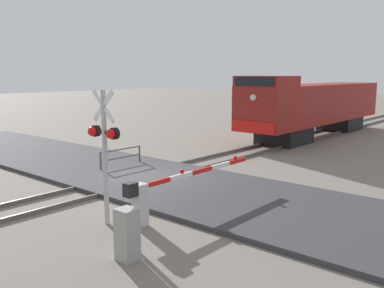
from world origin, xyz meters
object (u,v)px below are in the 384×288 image
Objects in this scene: guard_railing at (121,156)px; locomotive at (315,105)px; crossing_gate at (158,192)px; crossing_signal at (104,142)px; utility_cabinet at (127,235)px.

locomotive is at bearing 81.71° from guard_railing.
crossing_gate is 2.47× the size of guard_railing.
crossing_gate is at bearing -78.37° from locomotive.
locomotive reaches higher than crossing_signal.
crossing_signal is (3.12, -20.63, 0.26)m from locomotive.
crossing_signal is 3.12× the size of utility_cabinet.
crossing_signal is 7.61m from guard_railing.
utility_cabinet is at bearing -75.96° from locomotive.
crossing_gate is 7.30m from guard_railing.
locomotive is 15.82m from guard_railing.
crossing_signal reaches higher than utility_cabinet.
crossing_gate is (0.86, 1.29, -1.59)m from crossing_signal.
locomotive is 2.79× the size of crossing_gate.
crossing_gate is at bearing 120.68° from utility_cabinet.
crossing_signal is 3.20m from utility_cabinet.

